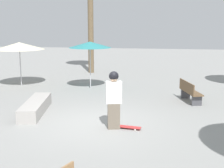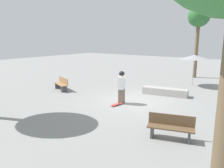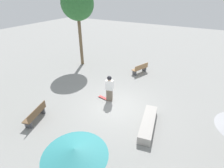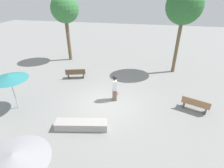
# 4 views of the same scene
# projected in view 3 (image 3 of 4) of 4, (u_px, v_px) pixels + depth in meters

# --- Properties ---
(ground_plane) EXTENTS (60.00, 60.00, 0.00)m
(ground_plane) POSITION_uv_depth(u_px,v_px,m) (115.00, 105.00, 11.04)
(ground_plane) COLOR gray
(skater_main) EXTENTS (0.37, 0.52, 1.78)m
(skater_main) POSITION_uv_depth(u_px,v_px,m) (109.00, 88.00, 11.11)
(skater_main) COLOR #726656
(skater_main) RESTS_ON ground_plane
(skateboard) EXTENTS (0.31, 0.82, 0.07)m
(skateboard) POSITION_uv_depth(u_px,v_px,m) (104.00, 98.00, 11.72)
(skateboard) COLOR red
(skateboard) RESTS_ON ground_plane
(concrete_ledge) EXTENTS (2.81, 1.13, 0.44)m
(concrete_ledge) POSITION_uv_depth(u_px,v_px,m) (148.00, 123.00, 9.23)
(concrete_ledge) COLOR #A8A39E
(concrete_ledge) RESTS_ON ground_plane
(bench_near) EXTENTS (1.66, 0.88, 0.85)m
(bench_near) POSITION_uv_depth(u_px,v_px,m) (35.00, 114.00, 9.59)
(bench_near) COLOR #47474C
(bench_near) RESTS_ON ground_plane
(bench_far) EXTENTS (1.65, 0.99, 0.85)m
(bench_far) POSITION_uv_depth(u_px,v_px,m) (140.00, 69.00, 15.13)
(bench_far) COLOR #47474C
(bench_far) RESTS_ON ground_plane
(shade_umbrella_teal) EXTENTS (2.06, 2.06, 2.30)m
(shade_umbrella_teal) POSITION_uv_depth(u_px,v_px,m) (75.00, 152.00, 5.25)
(shade_umbrella_teal) COLOR #B7B7BC
(shade_umbrella_teal) RESTS_ON ground_plane
(palm_tree_center_right) EXTENTS (2.79, 2.79, 6.84)m
(palm_tree_center_right) POSITION_uv_depth(u_px,v_px,m) (77.00, 4.00, 14.68)
(palm_tree_center_right) COLOR brown
(palm_tree_center_right) RESTS_ON ground_plane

